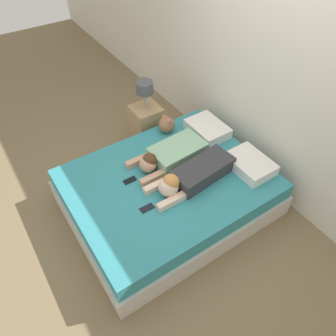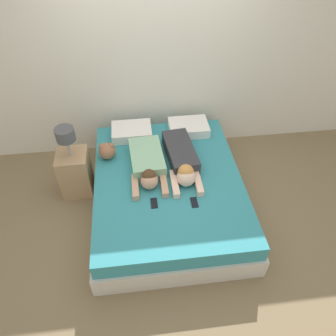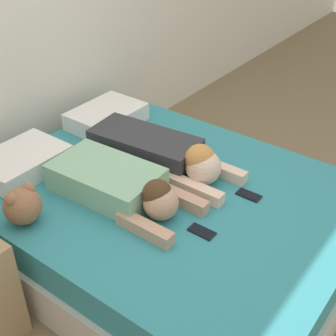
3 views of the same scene
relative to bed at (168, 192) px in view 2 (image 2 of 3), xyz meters
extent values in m
plane|color=#7F6B4C|center=(0.00, 0.00, -0.23)|extent=(12.00, 12.00, 0.00)
cube|color=silver|center=(0.00, 1.22, 1.07)|extent=(12.00, 0.06, 2.60)
cube|color=beige|center=(0.00, 0.00, -0.09)|extent=(1.71, 2.15, 0.27)
cube|color=teal|center=(0.00, 0.00, 0.14)|extent=(1.65, 2.09, 0.20)
cube|color=white|center=(-0.37, 0.83, 0.30)|extent=(0.51, 0.37, 0.12)
cube|color=white|center=(0.37, 0.83, 0.30)|extent=(0.51, 0.37, 0.12)
cube|color=#8CBF99|center=(-0.22, 0.27, 0.31)|extent=(0.41, 0.63, 0.16)
sphere|color=tan|center=(-0.22, -0.12, 0.33)|extent=(0.19, 0.19, 0.19)
sphere|color=#4C331E|center=(-0.22, -0.09, 0.37)|extent=(0.16, 0.16, 0.16)
cube|color=tan|center=(-0.37, -0.13, 0.27)|extent=(0.07, 0.34, 0.07)
cube|color=tan|center=(-0.06, -0.13, 0.27)|extent=(0.07, 0.34, 0.07)
cube|color=#333338|center=(0.18, 0.32, 0.32)|extent=(0.37, 0.72, 0.17)
sphere|color=beige|center=(0.18, -0.12, 0.34)|extent=(0.21, 0.21, 0.21)
sphere|color=#D18C47|center=(0.18, -0.09, 0.39)|extent=(0.18, 0.18, 0.18)
cube|color=beige|center=(0.06, -0.14, 0.27)|extent=(0.07, 0.38, 0.07)
cube|color=beige|center=(0.31, -0.14, 0.27)|extent=(0.07, 0.38, 0.07)
cube|color=black|center=(-0.19, -0.36, 0.24)|extent=(0.07, 0.14, 0.01)
cube|color=black|center=(-0.19, -0.36, 0.24)|extent=(0.06, 0.12, 0.00)
cube|color=black|center=(0.23, -0.40, 0.24)|extent=(0.07, 0.14, 0.01)
cube|color=black|center=(0.23, -0.40, 0.24)|extent=(0.06, 0.12, 0.00)
sphere|color=#996647|center=(-0.67, 0.43, 0.33)|extent=(0.20, 0.20, 0.20)
sphere|color=#996647|center=(-0.73, 0.43, 0.41)|extent=(0.07, 0.07, 0.07)
sphere|color=#996647|center=(-0.62, 0.43, 0.41)|extent=(0.07, 0.07, 0.07)
cube|color=tan|center=(-1.09, 0.38, 0.07)|extent=(0.36, 0.36, 0.59)
cylinder|color=#999999|center=(-1.09, 0.38, 0.47)|extent=(0.03, 0.03, 0.22)
cylinder|color=#4C4C51|center=(-1.09, 0.38, 0.66)|extent=(0.22, 0.22, 0.15)
camera|label=1|loc=(2.00, -1.33, 2.79)|focal=35.00mm
camera|label=2|loc=(-0.31, -2.59, 2.86)|focal=35.00mm
camera|label=3|loc=(-1.74, -1.31, 1.83)|focal=50.00mm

